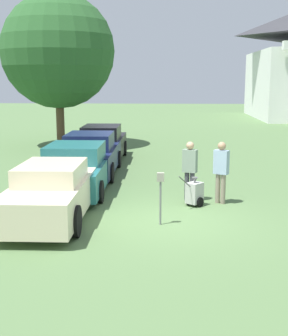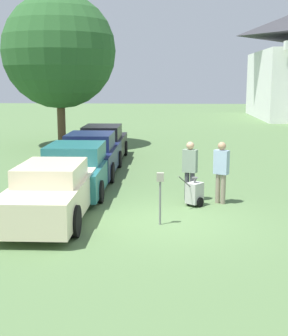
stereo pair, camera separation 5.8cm
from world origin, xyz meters
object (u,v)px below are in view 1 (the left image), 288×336
at_px(parked_car_cream, 54,191).
at_px(person_worker, 190,167).
at_px(parking_meter, 161,189).
at_px(equipment_cart, 194,193).
at_px(parked_car_teal, 77,169).
at_px(parked_car_navy, 91,156).
at_px(parked_car_black, 102,145).
at_px(person_supervisor, 221,168).

bearing_deg(parked_car_cream, person_worker, 27.67).
relative_size(parking_meter, equipment_cart, 1.34).
bearing_deg(equipment_cart, parked_car_teal, -165.55).
xyz_separation_m(parked_car_navy, parked_car_black, (0.00, 3.01, 0.00)).
xyz_separation_m(parked_car_cream, parked_car_black, (0.00, 8.75, 0.03)).
relative_size(parked_car_navy, parked_car_black, 0.96).
bearing_deg(equipment_cart, parked_car_black, 155.20).
relative_size(parked_car_cream, parked_car_navy, 1.05).
bearing_deg(equipment_cart, parking_meter, -78.87).
relative_size(parked_car_cream, equipment_cart, 5.12).
xyz_separation_m(parked_car_black, parking_meter, (2.82, -9.21, 0.19)).
bearing_deg(parked_car_cream, person_supervisor, 19.42).
distance_m(parked_car_teal, parking_meter, 4.50).
relative_size(parking_meter, person_supervisor, 0.73).
xyz_separation_m(parked_car_teal, equipment_cart, (3.77, -1.65, -0.33)).
height_order(parked_car_cream, parked_car_black, parked_car_black).
height_order(parked_car_navy, person_supervisor, person_supervisor).
xyz_separation_m(parked_car_navy, person_worker, (3.64, -3.73, 0.29)).
bearing_deg(parked_car_teal, parking_meter, -52.21).
height_order(parked_car_cream, parking_meter, parked_car_cream).
height_order(parked_car_cream, parked_car_navy, parked_car_navy).
bearing_deg(equipment_cart, parked_car_cream, -121.70).
relative_size(parked_car_black, equipment_cart, 5.12).
bearing_deg(parked_car_black, parked_car_teal, -91.12).
bearing_deg(parking_meter, parked_car_cream, 170.67).
distance_m(parked_car_navy, person_supervisor, 6.08).
xyz_separation_m(parked_car_black, person_worker, (3.64, -6.74, 0.29)).
bearing_deg(parked_car_teal, parked_car_navy, 88.88).
xyz_separation_m(parked_car_navy, parking_meter, (2.82, -6.20, 0.20)).
bearing_deg(parking_meter, parked_car_black, 107.05).
height_order(parked_car_teal, parking_meter, parked_car_teal).
distance_m(parked_car_teal, person_worker, 3.80).
bearing_deg(person_worker, parked_car_teal, 5.36).
relative_size(person_worker, person_supervisor, 0.98).
relative_size(parked_car_cream, parking_meter, 3.83).
distance_m(parking_meter, person_worker, 2.60).
bearing_deg(parked_car_teal, parked_car_cream, -91.13).
distance_m(person_supervisor, equipment_cart, 1.07).
distance_m(parked_car_teal, person_supervisor, 4.75).
xyz_separation_m(parked_car_black, equipment_cart, (3.77, -7.36, -0.35)).
bearing_deg(person_worker, parked_car_cream, 49.96).
relative_size(parked_car_cream, person_worker, 2.85).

